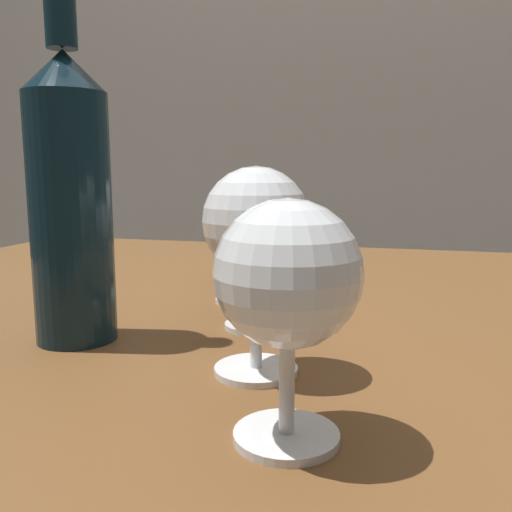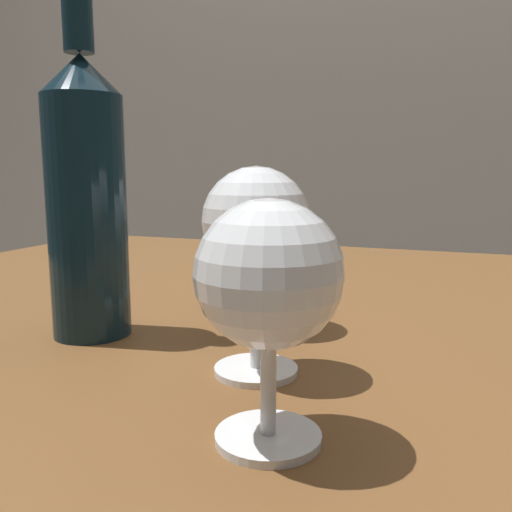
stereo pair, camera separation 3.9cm
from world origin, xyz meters
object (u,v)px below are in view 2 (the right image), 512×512
at_px(wine_glass_pinot, 269,280).
at_px(wine_glass_white, 266,217).
at_px(wine_glass_port, 261,220).
at_px(wine_glass_amber, 256,228).
at_px(wine_glass_merlot, 271,240).
at_px(wine_bottle, 86,192).

relative_size(wine_glass_pinot, wine_glass_white, 1.08).
height_order(wine_glass_pinot, wine_glass_port, wine_glass_port).
height_order(wine_glass_amber, wine_glass_merlot, wine_glass_amber).
relative_size(wine_glass_pinot, wine_glass_amber, 0.89).
xyz_separation_m(wine_glass_pinot, wine_glass_white, (-0.15, 0.41, -0.00)).
bearing_deg(wine_glass_amber, wine_glass_port, 109.15).
distance_m(wine_glass_white, wine_bottle, 0.29).
distance_m(wine_glass_merlot, wine_glass_port, 0.11).
distance_m(wine_glass_pinot, wine_glass_amber, 0.10).
bearing_deg(wine_glass_white, wine_glass_pinot, -70.35).
xyz_separation_m(wine_glass_white, wine_bottle, (-0.07, -0.28, 0.04)).
distance_m(wine_glass_amber, wine_glass_port, 0.22).
height_order(wine_glass_amber, wine_glass_port, wine_glass_amber).
distance_m(wine_glass_amber, wine_bottle, 0.18).
distance_m(wine_glass_merlot, wine_glass_white, 0.22).
xyz_separation_m(wine_glass_amber, wine_glass_merlot, (-0.03, 0.11, -0.02)).
relative_size(wine_glass_amber, wine_bottle, 0.48).
bearing_deg(wine_glass_pinot, wine_glass_white, 109.65).
distance_m(wine_glass_pinot, wine_bottle, 0.26).
relative_size(wine_glass_merlot, wine_bottle, 0.40).
relative_size(wine_glass_amber, wine_glass_white, 1.21).
bearing_deg(wine_glass_white, wine_glass_amber, -71.81).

